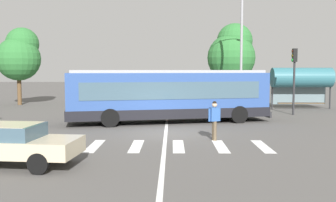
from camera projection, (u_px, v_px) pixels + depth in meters
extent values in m
plane|color=#514F4C|center=(167.00, 133.00, 18.43)|extent=(160.00, 160.00, 0.00)
cylinder|color=black|center=(224.00, 110.00, 24.20)|extent=(1.04, 0.51, 1.00)
cylinder|color=black|center=(239.00, 114.00, 21.91)|extent=(1.04, 0.51, 1.00)
cylinder|color=black|center=(108.00, 113.00, 22.63)|extent=(1.04, 0.51, 1.00)
cylinder|color=black|center=(110.00, 118.00, 20.35)|extent=(1.04, 0.51, 1.00)
cube|color=#2D4C8E|center=(168.00, 95.00, 22.13)|extent=(11.82, 5.05, 2.55)
cube|color=black|center=(168.00, 112.00, 22.21)|extent=(11.94, 5.10, 0.55)
cube|color=#3D5666|center=(168.00, 89.00, 22.11)|extent=(10.48, 4.79, 0.96)
cube|color=#3D5666|center=(260.00, 90.00, 23.34)|extent=(0.54, 2.20, 1.63)
cube|color=black|center=(260.00, 76.00, 23.26)|extent=(0.49, 1.90, 0.28)
cube|color=#99999E|center=(168.00, 71.00, 22.02)|extent=(11.33, 4.75, 0.16)
cube|color=#28282B|center=(261.00, 113.00, 23.47)|extent=(0.68, 2.51, 0.36)
cylinder|color=brown|center=(214.00, 131.00, 16.56)|extent=(0.16, 0.16, 0.85)
cylinder|color=brown|center=(215.00, 131.00, 16.46)|extent=(0.16, 0.16, 0.85)
cube|color=#2D569E|center=(214.00, 114.00, 16.45)|extent=(0.47, 0.38, 0.60)
cylinder|color=#2D569E|center=(209.00, 115.00, 16.37)|extent=(0.10, 0.10, 0.55)
cylinder|color=#2D569E|center=(219.00, 115.00, 16.53)|extent=(0.10, 0.10, 0.55)
sphere|color=tan|center=(215.00, 105.00, 16.42)|extent=(0.22, 0.22, 0.22)
sphere|color=black|center=(215.00, 103.00, 16.41)|extent=(0.19, 0.19, 0.19)
cylinder|color=black|center=(61.00, 151.00, 12.78)|extent=(0.66, 0.26, 0.64)
cylinder|color=black|center=(38.00, 164.00, 11.13)|extent=(0.66, 0.26, 0.64)
cube|color=#C6B793|center=(8.00, 146.00, 12.08)|extent=(4.66, 2.26, 0.52)
cube|color=#3D5666|center=(5.00, 131.00, 12.05)|extent=(2.31, 1.81, 0.44)
cube|color=#C6B793|center=(5.00, 125.00, 12.04)|extent=(2.12, 1.72, 0.09)
cylinder|color=black|center=(106.00, 99.00, 35.42)|extent=(0.22, 0.65, 0.64)
cylinder|color=black|center=(124.00, 99.00, 35.45)|extent=(0.22, 0.65, 0.64)
cylinder|color=black|center=(102.00, 102.00, 32.64)|extent=(0.22, 0.65, 0.64)
cylinder|color=black|center=(121.00, 102.00, 32.67)|extent=(0.22, 0.65, 0.64)
cube|color=#38383D|center=(113.00, 97.00, 34.02)|extent=(1.94, 4.55, 0.52)
cube|color=#3D5666|center=(113.00, 92.00, 33.89)|extent=(1.66, 2.20, 0.44)
cube|color=#38383D|center=(113.00, 90.00, 33.88)|extent=(1.58, 2.02, 0.09)
cylinder|color=black|center=(137.00, 100.00, 35.21)|extent=(0.20, 0.64, 0.64)
cylinder|color=black|center=(155.00, 100.00, 35.19)|extent=(0.20, 0.64, 0.64)
cylinder|color=black|center=(134.00, 102.00, 32.43)|extent=(0.20, 0.64, 0.64)
cylinder|color=black|center=(154.00, 102.00, 32.41)|extent=(0.20, 0.64, 0.64)
cube|color=#B7BABF|center=(145.00, 97.00, 33.78)|extent=(1.82, 4.50, 0.52)
cube|color=#3D5666|center=(145.00, 92.00, 33.66)|extent=(1.60, 2.16, 0.44)
cube|color=#B7BABF|center=(145.00, 90.00, 33.64)|extent=(1.53, 1.98, 0.09)
cylinder|color=black|center=(164.00, 100.00, 35.02)|extent=(0.21, 0.64, 0.64)
cylinder|color=black|center=(182.00, 100.00, 34.99)|extent=(0.21, 0.64, 0.64)
cylinder|color=black|center=(163.00, 102.00, 32.24)|extent=(0.21, 0.64, 0.64)
cylinder|color=black|center=(183.00, 102.00, 32.21)|extent=(0.21, 0.64, 0.64)
cube|color=#AD1E1E|center=(173.00, 97.00, 33.59)|extent=(1.86, 4.52, 0.52)
cube|color=#3D5666|center=(173.00, 92.00, 33.46)|extent=(1.62, 2.17, 0.44)
cube|color=#AD1E1E|center=(173.00, 90.00, 33.45)|extent=(1.55, 1.99, 0.09)
cylinder|color=black|center=(194.00, 100.00, 35.10)|extent=(0.21, 0.64, 0.64)
cylinder|color=black|center=(212.00, 100.00, 35.07)|extent=(0.21, 0.64, 0.64)
cylinder|color=black|center=(195.00, 102.00, 32.32)|extent=(0.21, 0.64, 0.64)
cylinder|color=black|center=(215.00, 102.00, 32.29)|extent=(0.21, 0.64, 0.64)
cube|color=#234293|center=(204.00, 97.00, 33.67)|extent=(1.86, 4.52, 0.52)
cube|color=#3D5666|center=(204.00, 92.00, 33.54)|extent=(1.62, 2.17, 0.44)
cube|color=#234293|center=(204.00, 90.00, 33.52)|extent=(1.55, 1.99, 0.09)
cylinder|color=#28282B|center=(294.00, 88.00, 25.87)|extent=(0.14, 0.14, 3.61)
cube|color=black|center=(295.00, 55.00, 25.68)|extent=(0.28, 0.32, 0.90)
cylinder|color=#410907|center=(292.00, 51.00, 25.66)|extent=(0.04, 0.20, 0.20)
cylinder|color=#463707|center=(292.00, 56.00, 25.69)|extent=(0.04, 0.20, 0.20)
cylinder|color=green|center=(292.00, 60.00, 25.71)|extent=(0.04, 0.20, 0.20)
cylinder|color=#28282B|center=(272.00, 94.00, 29.92)|extent=(0.12, 0.12, 2.30)
cylinder|color=#28282B|center=(330.00, 94.00, 29.87)|extent=(0.12, 0.12, 2.30)
cube|color=slate|center=(298.00, 92.00, 30.58)|extent=(4.37, 0.04, 1.93)
cylinder|color=#2D6670|center=(302.00, 77.00, 29.78)|extent=(4.64, 1.54, 1.54)
cube|color=#4C3823|center=(301.00, 103.00, 29.95)|extent=(3.64, 0.36, 0.08)
cylinder|color=#939399|center=(241.00, 45.00, 30.22)|extent=(0.20, 0.20, 10.05)
cylinder|color=brown|center=(19.00, 90.00, 33.36)|extent=(0.36, 0.36, 2.71)
sphere|color=#2D7033|center=(18.00, 59.00, 33.14)|extent=(3.80, 3.80, 3.80)
sphere|color=#2D7033|center=(22.00, 44.00, 33.35)|extent=(2.85, 2.85, 2.85)
cylinder|color=brown|center=(231.00, 88.00, 38.06)|extent=(0.36, 0.36, 2.63)
sphere|color=#2D7033|center=(231.00, 58.00, 37.82)|extent=(4.75, 4.75, 4.75)
sphere|color=#2D7033|center=(235.00, 41.00, 38.02)|extent=(3.57, 3.57, 3.57)
cube|color=silver|center=(95.00, 146.00, 15.30)|extent=(0.45, 2.61, 0.01)
cube|color=silver|center=(136.00, 146.00, 15.28)|extent=(0.45, 2.61, 0.01)
cube|color=silver|center=(178.00, 146.00, 15.27)|extent=(0.45, 2.61, 0.01)
cube|color=silver|center=(220.00, 146.00, 15.25)|extent=(0.45, 2.61, 0.01)
cube|color=silver|center=(263.00, 146.00, 15.23)|extent=(0.45, 2.61, 0.01)
cube|color=silver|center=(166.00, 127.00, 20.43)|extent=(0.16, 24.00, 0.01)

